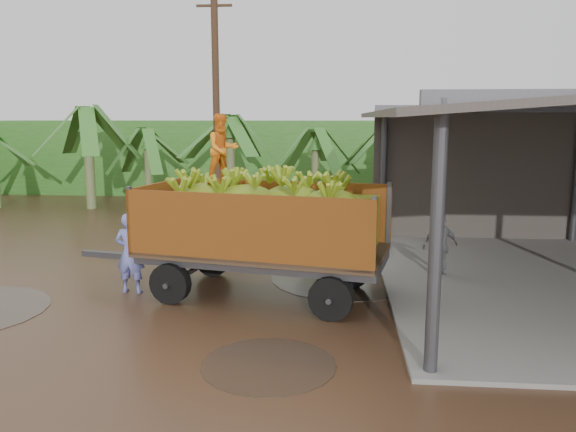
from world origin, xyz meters
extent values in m
plane|color=black|center=(0.00, 0.00, 0.00)|extent=(100.00, 100.00, 0.00)
cube|color=#383330|center=(11.00, 5.90, 2.00)|extent=(12.00, 0.12, 4.00)
cube|color=#2D661E|center=(-2.00, 16.00, 1.80)|extent=(22.00, 3.00, 3.60)
cube|color=#47474C|center=(-1.03, 0.55, 0.61)|extent=(1.98, 0.53, 0.13)
imported|color=orange|center=(1.45, 0.26, 3.08)|extent=(0.92, 0.88, 1.49)
imported|color=#696FC0|center=(-0.50, -0.22, 0.88)|extent=(0.67, 0.46, 1.76)
imported|color=slate|center=(6.33, 1.51, 0.78)|extent=(0.99, 0.69, 1.55)
cylinder|color=#47301E|center=(-0.25, 7.63, 4.00)|extent=(0.24, 0.24, 8.00)
cube|color=#47301E|center=(-0.25, 7.63, 7.40)|extent=(1.20, 0.08, 0.08)
camera|label=1|loc=(3.90, -11.57, 3.74)|focal=35.00mm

